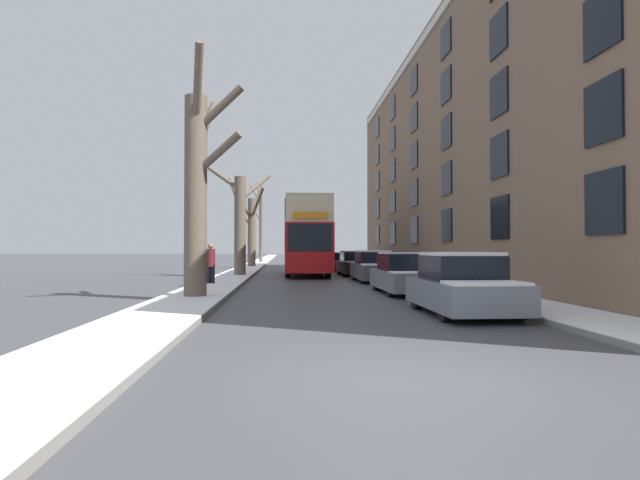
{
  "coord_description": "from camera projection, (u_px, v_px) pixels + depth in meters",
  "views": [
    {
      "loc": [
        -1.84,
        -6.29,
        1.61
      ],
      "look_at": [
        0.03,
        19.55,
        2.07
      ],
      "focal_mm": 28.0,
      "sensor_mm": 36.0,
      "label": 1
    }
  ],
  "objects": [
    {
      "name": "parked_car_2",
      "position": [
        373.0,
        267.0,
        24.45
      ],
      "size": [
        1.73,
        4.35,
        1.54
      ],
      "color": "#474C56",
      "rests_on": "ground"
    },
    {
      "name": "double_decker_bus",
      "position": [
        306.0,
        234.0,
        31.06
      ],
      "size": [
        2.62,
        10.42,
        4.54
      ],
      "color": "red",
      "rests_on": "ground"
    },
    {
      "name": "bare_tree_left_1",
      "position": [
        240.0,
        220.0,
        28.3
      ],
      "size": [
        3.76,
        2.63,
        6.47
      ],
      "color": "brown",
      "rests_on": "ground"
    },
    {
      "name": "bare_tree_left_2",
      "position": [
        252.0,
        228.0,
        42.38
      ],
      "size": [
        2.22,
        4.09,
        7.25
      ],
      "color": "brown",
      "rests_on": "ground"
    },
    {
      "name": "bare_tree_left_0",
      "position": [
        197.0,
        187.0,
        15.46
      ],
      "size": [
        1.91,
        2.68,
        7.55
      ],
      "color": "brown",
      "rests_on": "ground"
    },
    {
      "name": "ground_plane",
      "position": [
        428.0,
        375.0,
        6.37
      ],
      "size": [
        320.0,
        320.0,
        0.0
      ],
      "primitive_type": "plane",
      "color": "#424247"
    },
    {
      "name": "parked_car_0",
      "position": [
        463.0,
        286.0,
        12.23
      ],
      "size": [
        1.88,
        3.91,
        1.53
      ],
      "color": "slate",
      "rests_on": "ground"
    },
    {
      "name": "parked_car_3",
      "position": [
        355.0,
        264.0,
        30.55
      ],
      "size": [
        1.89,
        4.58,
        1.49
      ],
      "color": "black",
      "rests_on": "ground"
    },
    {
      "name": "sidewalk_left",
      "position": [
        260.0,
        262.0,
        58.89
      ],
      "size": [
        2.04,
        130.0,
        0.16
      ],
      "color": "slate",
      "rests_on": "ground"
    },
    {
      "name": "terrace_facade_right",
      "position": [
        513.0,
        151.0,
        26.16
      ],
      "size": [
        9.1,
        38.55,
        13.47
      ],
      "color": "#7A604C",
      "rests_on": "ground"
    },
    {
      "name": "bare_tree_left_3",
      "position": [
        261.0,
        225.0,
        55.69
      ],
      "size": [
        1.57,
        2.99,
        9.38
      ],
      "color": "brown",
      "rests_on": "ground"
    },
    {
      "name": "parked_car_1",
      "position": [
        405.0,
        275.0,
        18.08
      ],
      "size": [
        1.82,
        4.4,
        1.48
      ],
      "color": "slate",
      "rests_on": "ground"
    },
    {
      "name": "sidewalk_right",
      "position": [
        338.0,
        262.0,
        59.56
      ],
      "size": [
        2.04,
        130.0,
        0.16
      ],
      "color": "slate",
      "rests_on": "ground"
    },
    {
      "name": "parked_car_4",
      "position": [
        344.0,
        262.0,
        36.63
      ],
      "size": [
        1.86,
        4.17,
        1.37
      ],
      "color": "#474C56",
      "rests_on": "ground"
    },
    {
      "name": "pedestrian_left_sidewalk",
      "position": [
        210.0,
        263.0,
        21.13
      ],
      "size": [
        0.4,
        0.4,
        1.85
      ],
      "rotation": [
        0.0,
        0.0,
        0.31
      ],
      "color": "black",
      "rests_on": "ground"
    }
  ]
}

